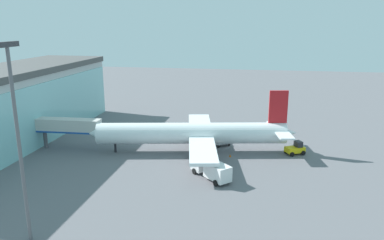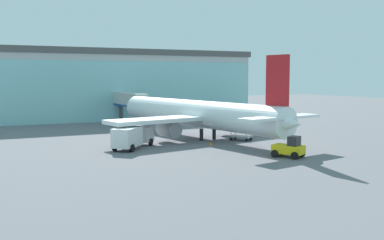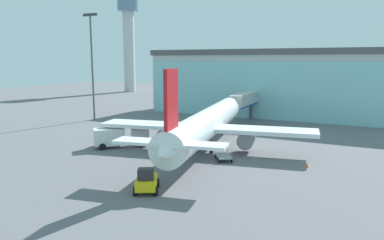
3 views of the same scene
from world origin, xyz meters
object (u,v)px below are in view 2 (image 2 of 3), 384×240
baggage_cart (241,137)px  safety_cone_wingtip (290,133)px  pushback_tug (289,148)px  jet_bridge (129,100)px  airplane (199,114)px  catering_truck (132,136)px  safety_cone_nose (211,143)px

baggage_cart → safety_cone_wingtip: size_ratio=5.84×
pushback_tug → safety_cone_wingtip: (11.68, 14.38, -0.70)m
jet_bridge → pushback_tug: 40.59m
pushback_tug → safety_cone_wingtip: 18.53m
baggage_cart → airplane: bearing=8.8°
catering_truck → airplane: bearing=-23.5°
airplane → baggage_cart: size_ratio=11.36×
pushback_tug → safety_cone_nose: size_ratio=6.72×
jet_bridge → pushback_tug: size_ratio=3.27×
catering_truck → safety_cone_nose: 9.85m
airplane → catering_truck: size_ratio=5.41×
pushback_tug → jet_bridge: bearing=-22.2°
airplane → safety_cone_nose: airplane is taller
baggage_cart → jet_bridge: bearing=-21.4°
baggage_cart → pushback_tug: 13.24m
jet_bridge → baggage_cart: jet_bridge is taller
airplane → safety_cone_nose: (-1.57, -6.30, -3.11)m
pushback_tug → baggage_cart: bearing=-38.1°
jet_bridge → safety_cone_nose: (0.83, -29.14, -3.98)m
baggage_cart → safety_cone_nose: 6.06m
airplane → safety_cone_wingtip: airplane is taller
jet_bridge → pushback_tug: (4.29, -40.23, -3.28)m
catering_truck → pushback_tug: (13.03, -13.05, -0.49)m
safety_cone_nose → safety_cone_wingtip: bearing=12.3°
airplane → catering_truck: (-11.15, -4.33, -1.92)m
safety_cone_wingtip → jet_bridge: bearing=121.7°
airplane → baggage_cart: bearing=-146.9°
catering_truck → safety_cone_wingtip: size_ratio=12.25×
baggage_cart → safety_cone_nose: bearing=73.9°
catering_truck → safety_cone_nose: (9.57, -1.97, -1.19)m
airplane → safety_cone_nose: bearing=155.4°
airplane → safety_cone_nose: size_ratio=66.31×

